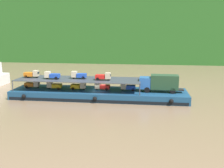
{
  "coord_description": "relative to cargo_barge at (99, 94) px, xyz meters",
  "views": [
    {
      "loc": [
        8.49,
        -46.27,
        12.27
      ],
      "look_at": [
        2.47,
        0.0,
        2.7
      ],
      "focal_mm": 41.72,
      "sensor_mm": 36.0,
      "label": 1
    }
  ],
  "objects": [
    {
      "name": "cargo_barge",
      "position": [
        0.0,
        0.0,
        0.0
      ],
      "size": [
        32.19,
        7.84,
        1.5
      ],
      "color": "navy",
      "rests_on": "ground"
    },
    {
      "name": "mini_truck_lower_mid",
      "position": [
        -3.8,
        -0.03,
        1.44
      ],
      "size": [
        2.79,
        1.28,
        1.38
      ],
      "color": "gold",
      "rests_on": "cargo_barge"
    },
    {
      "name": "covered_lorry",
      "position": [
        11.11,
        -0.07,
        2.45
      ],
      "size": [
        7.92,
        2.55,
        3.1
      ],
      "color": "#285BA3",
      "rests_on": "cargo_barge"
    },
    {
      "name": "cargo_rack",
      "position": [
        -3.8,
        0.02,
        2.69
      ],
      "size": [
        22.99,
        6.46,
        2.0
      ],
      "color": "#383D47",
      "rests_on": "cargo_barge"
    },
    {
      "name": "hillside_far_bank",
      "position": [
        0.0,
        69.52,
        24.43
      ],
      "size": [
        120.21,
        41.36,
        44.71
      ],
      "color": "#286023",
      "rests_on": "ground"
    },
    {
      "name": "mini_truck_upper_mid",
      "position": [
        -8.66,
        -0.66,
        3.44
      ],
      "size": [
        2.75,
        1.22,
        1.38
      ],
      "color": "#1E47B7",
      "rests_on": "cargo_rack"
    },
    {
      "name": "mini_truck_lower_aft",
      "position": [
        -8.51,
        -0.15,
        1.44
      ],
      "size": [
        2.75,
        1.22,
        1.38
      ],
      "color": "gold",
      "rests_on": "cargo_barge"
    },
    {
      "name": "mini_truck_lower_bow",
      "position": [
        5.35,
        0.4,
        1.44
      ],
      "size": [
        2.78,
        1.26,
        1.38
      ],
      "color": "#1E47B7",
      "rests_on": "cargo_barge"
    },
    {
      "name": "mini_truck_upper_fore",
      "position": [
        -3.83,
        0.29,
        3.44
      ],
      "size": [
        2.74,
        1.21,
        1.38
      ],
      "color": "#1E47B7",
      "rests_on": "cargo_rack"
    },
    {
      "name": "ground_plane",
      "position": [
        0.0,
        0.02,
        -0.75
      ],
      "size": [
        400.0,
        400.0,
        0.0
      ],
      "primitive_type": "plane",
      "color": "#7F664C"
    },
    {
      "name": "mini_truck_lower_fore",
      "position": [
        0.6,
        0.14,
        1.44
      ],
      "size": [
        2.79,
        1.29,
        1.38
      ],
      "color": "red",
      "rests_on": "cargo_barge"
    },
    {
      "name": "mini_truck_lower_stern",
      "position": [
        -13.02,
        0.35,
        1.44
      ],
      "size": [
        2.77,
        1.25,
        1.38
      ],
      "color": "orange",
      "rests_on": "cargo_barge"
    },
    {
      "name": "mini_truck_upper_bow",
      "position": [
        0.98,
        -0.6,
        3.44
      ],
      "size": [
        2.76,
        1.23,
        1.38
      ],
      "color": "red",
      "rests_on": "cargo_rack"
    },
    {
      "name": "mini_truck_upper_stern",
      "position": [
        -12.99,
        0.27,
        3.44
      ],
      "size": [
        2.76,
        1.23,
        1.38
      ],
      "color": "orange",
      "rests_on": "cargo_rack"
    }
  ]
}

